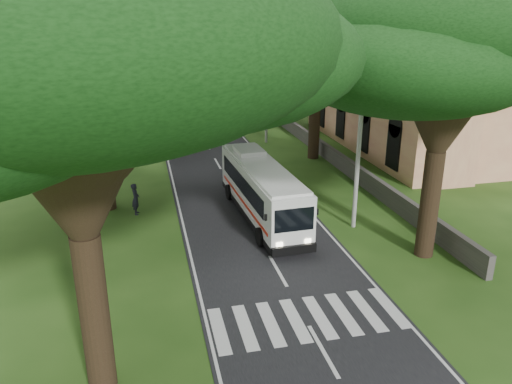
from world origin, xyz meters
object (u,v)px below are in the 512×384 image
pole_far (228,73)px  distant_car_b (173,97)px  distant_car_c (183,89)px  pedestrian (136,199)px  church (417,92)px  pole_mid (266,97)px  coach_bus (261,189)px  pole_near (358,155)px  distant_car_a (182,107)px

pole_far → distant_car_b: 9.28m
distant_car_c → pedestrian: bearing=74.7°
church → distant_car_c: bearing=115.2°
pole_mid → coach_bus: size_ratio=0.73×
church → pedestrian: 26.82m
pole_far → distant_car_b: bearing=141.6°
pole_near → pole_mid: 20.00m
church → distant_car_c: (-17.06, 36.32, -4.28)m
pole_far → distant_car_c: 13.24m
pole_mid → distant_car_c: bearing=98.4°
distant_car_c → pedestrian: 47.70m
pole_near → pole_far: bearing=90.0°
pole_mid → pole_near: bearing=-90.0°
pole_mid → coach_bus: bearing=-105.1°
pole_far → coach_bus: bearing=-97.2°
pole_mid → distant_car_a: (-6.30, 16.12, -3.46)m
distant_car_c → pedestrian: (-7.15, -47.16, 0.32)m
distant_car_a → distant_car_c: size_ratio=0.99×
pole_far → distant_car_a: 8.17m
pole_far → distant_car_a: bearing=-148.4°
pole_mid → distant_car_a: 17.65m
church → pole_mid: church is taller
pole_near → coach_bus: pole_near is taller
distant_car_c → pole_mid: bearing=91.7°
distant_car_b → distant_car_c: bearing=75.8°
distant_car_b → coach_bus: bearing=-84.3°
distant_car_a → distant_car_c: (1.60, 15.74, -0.10)m
church → pole_near: church is taller
coach_bus → distant_car_a: coach_bus is taller
church → distant_car_a: (-18.66, 20.58, -4.19)m
pole_near → pole_far: (0.00, 40.00, 0.00)m
pedestrian → distant_car_b: bearing=-2.8°
distant_car_c → pole_near: bearing=88.5°
church → coach_bus: bearing=-142.7°
pole_near → distant_car_a: bearing=99.9°
pole_far → distant_car_a: (-6.30, -3.88, -3.46)m
pole_far → pedestrian: (-11.85, -35.30, -3.23)m
church → pole_far: size_ratio=3.00×
church → pole_far: church is taller
pole_near → pedestrian: bearing=158.4°
pole_near → pedestrian: 13.15m
pole_mid → pole_far: size_ratio=1.00×
church → distant_car_b: size_ratio=6.77×
pole_mid → distant_car_c: pole_mid is taller
church → pole_mid: 13.16m
pole_near → distant_car_a: pole_near is taller
distant_car_b → distant_car_c: (2.01, 6.53, 0.01)m
pole_far → distant_car_c: (-4.70, 11.86, -3.55)m
pole_far → pole_mid: bearing=-90.0°
church → distant_car_a: bearing=132.2°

